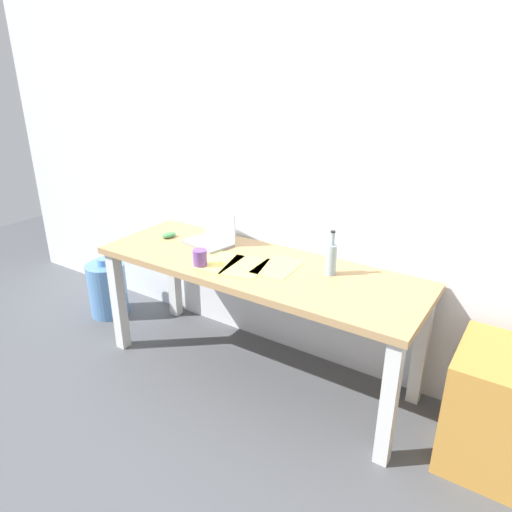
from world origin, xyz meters
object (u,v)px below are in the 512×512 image
at_px(desk, 256,280).
at_px(coffee_mug, 200,258).
at_px(beer_bottle, 331,258).
at_px(laptop_left, 212,236).
at_px(water_cooler_jug, 108,289).
at_px(filing_cabinet, 495,409).
at_px(computer_mouse, 169,235).

bearing_deg(desk, coffee_mug, -142.83).
bearing_deg(beer_bottle, coffee_mug, -155.65).
height_order(laptop_left, coffee_mug, laptop_left).
bearing_deg(water_cooler_jug, beer_bottle, 3.76).
bearing_deg(coffee_mug, laptop_left, 117.22).
bearing_deg(filing_cabinet, water_cooler_jug, -179.28).
height_order(desk, water_cooler_jug, desk).
xyz_separation_m(laptop_left, coffee_mug, (0.16, -0.31, 0.00)).
bearing_deg(desk, laptop_left, 163.49).
bearing_deg(water_cooler_jug, laptop_left, 7.87).
distance_m(coffee_mug, water_cooler_jug, 1.24).
height_order(computer_mouse, coffee_mug, coffee_mug).
height_order(coffee_mug, water_cooler_jug, coffee_mug).
distance_m(laptop_left, beer_bottle, 0.82).
xyz_separation_m(desk, coffee_mug, (-0.25, -0.19, 0.14)).
bearing_deg(beer_bottle, computer_mouse, -177.04).
distance_m(laptop_left, computer_mouse, 0.31).
height_order(water_cooler_jug, filing_cabinet, filing_cabinet).
bearing_deg(laptop_left, beer_bottle, -0.92).
relative_size(laptop_left, beer_bottle, 1.33).
relative_size(laptop_left, water_cooler_jug, 0.73).
distance_m(computer_mouse, filing_cabinet, 2.08).
distance_m(coffee_mug, filing_cabinet, 1.66).
xyz_separation_m(laptop_left, filing_cabinet, (1.73, -0.09, -0.48)).
relative_size(computer_mouse, water_cooler_jug, 0.22).
height_order(coffee_mug, filing_cabinet, coffee_mug).
xyz_separation_m(desk, laptop_left, (-0.41, 0.12, 0.14)).
height_order(desk, computer_mouse, computer_mouse).
xyz_separation_m(computer_mouse, coffee_mug, (0.46, -0.24, 0.03)).
bearing_deg(water_cooler_jug, coffee_mug, -9.64).
distance_m(beer_bottle, water_cooler_jug, 1.86).
bearing_deg(laptop_left, filing_cabinet, -3.13).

